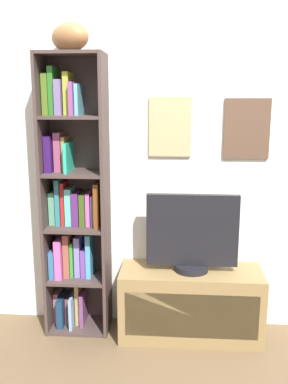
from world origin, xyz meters
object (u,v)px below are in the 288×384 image
at_px(football, 70,37).
at_px(television, 192,235).
at_px(bookshelf, 73,204).
at_px(tv_stand, 190,303).

bearing_deg(football, television, -3.31).
bearing_deg(television, bookshelf, 174.46).
height_order(football, television, football).
distance_m(bookshelf, tv_stand, 1.02).
bearing_deg(tv_stand, television, 90.00).
bearing_deg(television, tv_stand, -90.00).
xyz_separation_m(bookshelf, football, (0.03, -0.03, 1.05)).
relative_size(football, television, 0.46).
height_order(football, tv_stand, football).
bearing_deg(television, football, 176.69).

